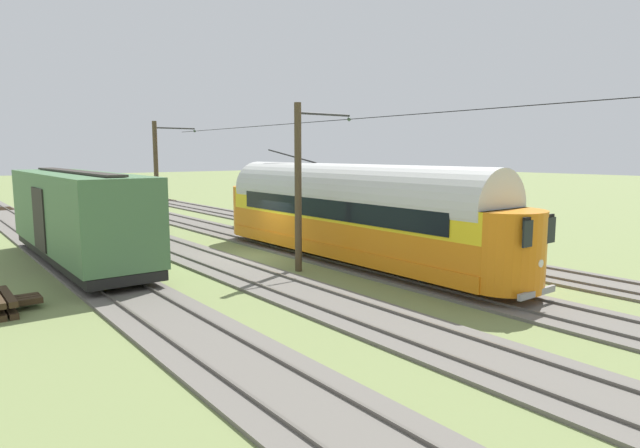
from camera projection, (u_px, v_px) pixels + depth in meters
The scene contains 11 objects.
ground_plane at pixel (257, 256), 24.85m from camera, with size 220.00×220.00×0.00m, color olive.
track_streetcar_siding at pixel (365, 239), 29.33m from camera, with size 2.80×80.00×0.18m.
track_adjacent_siding at pixel (295, 249), 26.50m from camera, with size 2.80×80.00×0.18m.
track_third_siding at pixel (208, 260), 23.67m from camera, with size 2.80×80.00×0.18m.
track_outer_siding at pixel (98, 275), 20.84m from camera, with size 2.80×80.00×0.18m.
vintage_streetcar at pixel (349, 211), 23.00m from camera, with size 2.65×17.86×4.78m.
boxcar_adjacent at pixel (336, 198), 30.99m from camera, with size 2.96×14.29×3.85m.
coach_far_siding at pixel (77, 215), 22.70m from camera, with size 2.96×13.05×3.85m.
catenary_pole_foreground at pixel (158, 173), 33.34m from camera, with size 2.87×0.28×6.72m.
catenary_pole_mid_near at pixel (300, 184), 21.30m from camera, with size 2.87×0.28×6.72m.
overhead_wire_run at pixel (337, 120), 23.02m from camera, with size 2.66×34.66×0.18m.
Camera 1 is at (12.58, 21.14, 4.76)m, focal length 30.00 mm.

